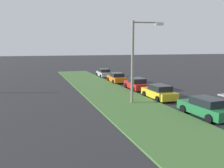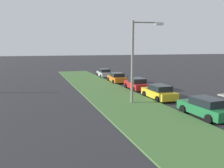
{
  "view_description": "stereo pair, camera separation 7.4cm",
  "coord_description": "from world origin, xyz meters",
  "px_view_note": "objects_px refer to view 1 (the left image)",
  "views": [
    {
      "loc": [
        -9.05,
        15.96,
        5.1
      ],
      "look_at": [
        13.71,
        8.04,
        1.26
      ],
      "focal_mm": 36.19,
      "sensor_mm": 36.0,
      "label": 1
    },
    {
      "loc": [
        -9.07,
        15.89,
        5.1
      ],
      "look_at": [
        13.71,
        8.04,
        1.26
      ],
      "focal_mm": 36.19,
      "sensor_mm": 36.0,
      "label": 2
    }
  ],
  "objects_px": {
    "parked_car_orange": "(117,78)",
    "parked_car_silver": "(104,73)",
    "parked_car_yellow": "(159,92)",
    "parked_car_red": "(136,84)",
    "streetlight": "(136,56)",
    "parked_car_green": "(205,107)"
  },
  "relations": [
    {
      "from": "parked_car_yellow",
      "to": "parked_car_orange",
      "type": "xyz_separation_m",
      "value": [
        11.91,
        0.14,
        0.0
      ]
    },
    {
      "from": "parked_car_yellow",
      "to": "parked_car_red",
      "type": "xyz_separation_m",
      "value": [
        5.54,
        -0.12,
        0.0
      ]
    },
    {
      "from": "parked_car_green",
      "to": "streetlight",
      "type": "relative_size",
      "value": 0.58
    },
    {
      "from": "parked_car_green",
      "to": "parked_car_yellow",
      "type": "xyz_separation_m",
      "value": [
        6.31,
        0.21,
        0.0
      ]
    },
    {
      "from": "parked_car_orange",
      "to": "parked_car_silver",
      "type": "relative_size",
      "value": 1.0
    },
    {
      "from": "streetlight",
      "to": "parked_car_red",
      "type": "bearing_deg",
      "value": -25.85
    },
    {
      "from": "parked_car_silver",
      "to": "streetlight",
      "type": "xyz_separation_m",
      "value": [
        -19.56,
        2.95,
        3.67
      ]
    },
    {
      "from": "parked_car_red",
      "to": "streetlight",
      "type": "relative_size",
      "value": 0.59
    },
    {
      "from": "parked_car_green",
      "to": "parked_car_orange",
      "type": "bearing_deg",
      "value": -1.34
    },
    {
      "from": "parked_car_green",
      "to": "streetlight",
      "type": "bearing_deg",
      "value": 28.06
    },
    {
      "from": "streetlight",
      "to": "parked_car_yellow",
      "type": "bearing_deg",
      "value": -73.55
    },
    {
      "from": "parked_car_orange",
      "to": "streetlight",
      "type": "bearing_deg",
      "value": 170.13
    },
    {
      "from": "parked_car_red",
      "to": "parked_car_orange",
      "type": "relative_size",
      "value": 1.0
    },
    {
      "from": "parked_car_yellow",
      "to": "streetlight",
      "type": "relative_size",
      "value": 0.57
    },
    {
      "from": "parked_car_yellow",
      "to": "parked_car_red",
      "type": "height_order",
      "value": "same"
    },
    {
      "from": "parked_car_yellow",
      "to": "parked_car_silver",
      "type": "relative_size",
      "value": 0.98
    },
    {
      "from": "parked_car_yellow",
      "to": "parked_car_orange",
      "type": "distance_m",
      "value": 11.92
    },
    {
      "from": "parked_car_green",
      "to": "parked_car_orange",
      "type": "relative_size",
      "value": 1.0
    },
    {
      "from": "parked_car_yellow",
      "to": "streetlight",
      "type": "xyz_separation_m",
      "value": [
        -0.88,
        2.99,
        3.67
      ]
    },
    {
      "from": "parked_car_red",
      "to": "streetlight",
      "type": "height_order",
      "value": "streetlight"
    },
    {
      "from": "parked_car_orange",
      "to": "parked_car_silver",
      "type": "xyz_separation_m",
      "value": [
        6.77,
        -0.1,
        0.0
      ]
    },
    {
      "from": "parked_car_yellow",
      "to": "streetlight",
      "type": "distance_m",
      "value": 4.81
    }
  ]
}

